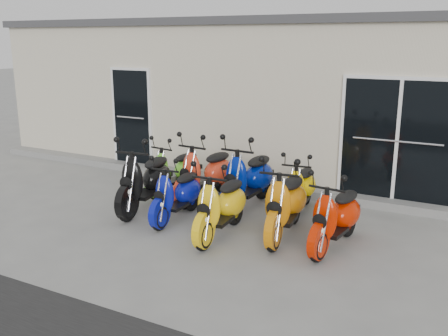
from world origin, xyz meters
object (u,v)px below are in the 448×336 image
at_px(scooter_front_black, 145,172).
at_px(scooter_front_orange_b, 286,194).
at_px(scooter_back_yellow, 301,181).
at_px(scooter_front_blue, 177,186).
at_px(scooter_back_green, 175,164).
at_px(scooter_back_red, 206,165).
at_px(scooter_back_blue, 249,170).
at_px(scooter_front_red, 336,208).
at_px(scooter_front_orange_a, 221,197).

bearing_deg(scooter_front_black, scooter_front_orange_b, -7.84).
bearing_deg(scooter_back_yellow, scooter_front_blue, -148.66).
bearing_deg(scooter_back_green, scooter_back_red, -0.78).
xyz_separation_m(scooter_front_black, scooter_back_blue, (1.54, 0.93, 0.01)).
distance_m(scooter_front_orange_b, scooter_back_yellow, 1.12).
bearing_deg(scooter_back_green, scooter_front_red, -10.54).
xyz_separation_m(scooter_back_red, scooter_back_yellow, (1.79, 0.14, -0.10)).
bearing_deg(scooter_back_blue, scooter_front_orange_b, -39.66).
xyz_separation_m(scooter_front_orange_b, scooter_front_red, (0.79, -0.08, -0.06)).
xyz_separation_m(scooter_front_blue, scooter_front_orange_b, (1.84, 0.17, 0.09)).
relative_size(scooter_front_red, scooter_back_green, 1.04).
height_order(scooter_front_black, scooter_back_red, scooter_front_black).
distance_m(scooter_front_orange_a, scooter_back_blue, 1.41).
xyz_separation_m(scooter_front_black, scooter_front_orange_b, (2.60, -0.01, -0.02)).
bearing_deg(scooter_back_yellow, scooter_back_red, 178.84).
bearing_deg(scooter_front_red, scooter_front_blue, -171.36).
bearing_deg(scooter_front_black, scooter_back_red, 47.81).
xyz_separation_m(scooter_front_black, scooter_back_yellow, (2.45, 1.10, -0.12)).
bearing_deg(scooter_back_yellow, scooter_back_blue, -174.95).
height_order(scooter_back_green, scooter_back_blue, scooter_back_blue).
distance_m(scooter_front_black, scooter_front_red, 3.40).
distance_m(scooter_front_blue, scooter_front_red, 2.64).
relative_size(scooter_front_orange_a, scooter_front_orange_b, 0.94).
bearing_deg(scooter_front_orange_a, scooter_back_blue, 95.16).
bearing_deg(scooter_front_blue, scooter_front_black, 165.05).
bearing_deg(scooter_front_black, scooter_front_orange_a, -22.71).
relative_size(scooter_front_orange_a, scooter_back_yellow, 1.10).
bearing_deg(scooter_back_green, scooter_front_blue, -47.40).
bearing_deg(scooter_back_blue, scooter_back_green, 176.65).
height_order(scooter_front_orange_a, scooter_back_green, scooter_front_orange_a).
bearing_deg(scooter_back_yellow, scooter_front_orange_a, -119.77).
xyz_separation_m(scooter_front_blue, scooter_front_red, (2.63, 0.08, 0.03)).
height_order(scooter_front_red, scooter_back_yellow, scooter_front_red).
distance_m(scooter_front_black, scooter_front_orange_a, 1.81).
height_order(scooter_front_black, scooter_back_green, scooter_front_black).
distance_m(scooter_back_red, scooter_back_blue, 0.89).
relative_size(scooter_front_orange_b, scooter_back_yellow, 1.17).
xyz_separation_m(scooter_front_orange_b, scooter_back_yellow, (-0.15, 1.10, -0.10)).
height_order(scooter_front_red, scooter_back_green, scooter_front_red).
distance_m(scooter_front_blue, scooter_front_orange_a, 1.03).
bearing_deg(scooter_front_orange_b, scooter_front_blue, 179.16).
relative_size(scooter_front_red, scooter_back_blue, 0.88).
relative_size(scooter_front_orange_a, scooter_back_blue, 0.90).
xyz_separation_m(scooter_back_green, scooter_back_red, (0.76, -0.12, 0.09)).
bearing_deg(scooter_front_orange_a, scooter_front_red, 9.82).
height_order(scooter_front_orange_a, scooter_back_yellow, scooter_front_orange_a).
distance_m(scooter_front_red, scooter_back_blue, 2.11).
bearing_deg(scooter_front_red, scooter_back_red, 165.92).
bearing_deg(scooter_front_orange_a, scooter_front_black, 161.94).
relative_size(scooter_front_black, scooter_front_orange_a, 1.10).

